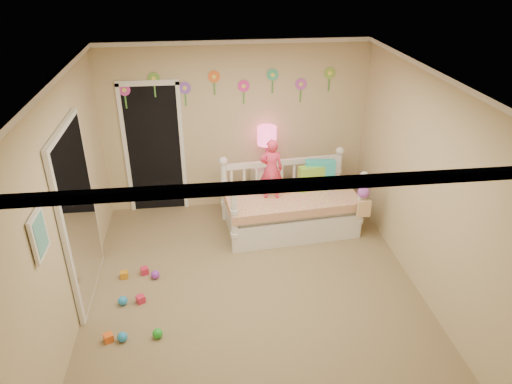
{
  "coord_description": "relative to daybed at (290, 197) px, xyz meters",
  "views": [
    {
      "loc": [
        -0.54,
        -4.52,
        3.75
      ],
      "look_at": [
        0.1,
        0.6,
        1.05
      ],
      "focal_mm": 33.06,
      "sensor_mm": 36.0,
      "label": 1
    }
  ],
  "objects": [
    {
      "name": "back_wall",
      "position": [
        -0.7,
        0.86,
        0.78
      ],
      "size": [
        4.0,
        0.01,
        2.6
      ],
      "primitive_type": "cube",
      "color": "tan",
      "rests_on": "floor"
    },
    {
      "name": "table_lamp",
      "position": [
        -0.25,
        0.68,
        0.62
      ],
      "size": [
        0.29,
        0.29,
        0.64
      ],
      "color": "#DC1D57",
      "rests_on": "nightstand"
    },
    {
      "name": "nightstand",
      "position": [
        -0.25,
        0.68,
        -0.16
      ],
      "size": [
        0.48,
        0.39,
        0.71
      ],
      "primitive_type": "cube",
      "rotation": [
        0.0,
        0.0,
        0.17
      ],
      "color": "white",
      "rests_on": "floor"
    },
    {
      "name": "flower_decals",
      "position": [
        -0.79,
        0.85,
        1.42
      ],
      "size": [
        3.4,
        0.02,
        0.5
      ],
      "primitive_type": null,
      "color": "#B2668C",
      "rests_on": "back_wall"
    },
    {
      "name": "hanging_bag",
      "position": [
        0.91,
        -0.5,
        0.11
      ],
      "size": [
        0.2,
        0.16,
        0.36
      ],
      "primitive_type": null,
      "color": "beige",
      "rests_on": "daybed"
    },
    {
      "name": "toy_scatter",
      "position": [
        -1.98,
        -1.51,
        -0.46
      ],
      "size": [
        0.9,
        1.36,
        0.11
      ],
      "primitive_type": null,
      "rotation": [
        0.0,
        0.0,
        0.08
      ],
      "color": "#996666",
      "rests_on": "floor"
    },
    {
      "name": "floor",
      "position": [
        -0.7,
        -1.39,
        -0.52
      ],
      "size": [
        4.0,
        4.5,
        0.01
      ],
      "primitive_type": "cube",
      "color": "#7F684C",
      "rests_on": "ground"
    },
    {
      "name": "crown_molding",
      "position": [
        -0.7,
        -1.39,
        2.05
      ],
      "size": [
        4.0,
        4.5,
        0.06
      ],
      "primitive_type": null,
      "color": "white",
      "rests_on": "ceiling"
    },
    {
      "name": "pillow_lime",
      "position": [
        0.32,
        0.1,
        0.24
      ],
      "size": [
        0.4,
        0.21,
        0.37
      ],
      "primitive_type": "cube",
      "rotation": [
        0.0,
        0.0,
        0.17
      ],
      "color": "#86CA3D",
      "rests_on": "daybed"
    },
    {
      "name": "left_wall",
      "position": [
        -2.7,
        -1.39,
        0.78
      ],
      "size": [
        0.01,
        4.5,
        2.6
      ],
      "primitive_type": "cube",
      "color": "tan",
      "rests_on": "floor"
    },
    {
      "name": "mirror_closet",
      "position": [
        -2.66,
        -1.09,
        0.53
      ],
      "size": [
        0.07,
        1.3,
        2.1
      ],
      "primitive_type": "cube",
      "color": "white",
      "rests_on": "left_wall"
    },
    {
      "name": "wall_picture",
      "position": [
        -2.67,
        -2.29,
        1.03
      ],
      "size": [
        0.05,
        0.34,
        0.42
      ],
      "primitive_type": "cube",
      "color": "white",
      "rests_on": "left_wall"
    },
    {
      "name": "closet_doorway",
      "position": [
        -1.95,
        0.84,
        0.52
      ],
      "size": [
        0.9,
        0.04,
        2.07
      ],
      "primitive_type": "cube",
      "color": "black",
      "rests_on": "back_wall"
    },
    {
      "name": "ceiling",
      "position": [
        -0.7,
        -1.39,
        2.08
      ],
      "size": [
        4.0,
        4.5,
        0.01
      ],
      "primitive_type": "cube",
      "color": "white",
      "rests_on": "floor"
    },
    {
      "name": "child",
      "position": [
        -0.3,
        -0.08,
        0.5
      ],
      "size": [
        0.34,
        0.24,
        0.88
      ],
      "primitive_type": "imported",
      "rotation": [
        0.0,
        0.0,
        3.05
      ],
      "color": "#F5375B",
      "rests_on": "daybed"
    },
    {
      "name": "right_wall",
      "position": [
        1.3,
        -1.39,
        0.78
      ],
      "size": [
        0.01,
        4.5,
        2.6
      ],
      "primitive_type": "cube",
      "color": "tan",
      "rests_on": "floor"
    },
    {
      "name": "pillow_turquoise",
      "position": [
        0.46,
        0.14,
        0.27
      ],
      "size": [
        0.44,
        0.21,
        0.43
      ],
      "primitive_type": "cube",
      "rotation": [
        0.0,
        0.0,
        -0.14
      ],
      "color": "teal",
      "rests_on": "daybed"
    },
    {
      "name": "daybed",
      "position": [
        0.0,
        0.0,
        0.0
      ],
      "size": [
        1.99,
        1.19,
        1.04
      ],
      "primitive_type": null,
      "rotation": [
        0.0,
        0.0,
        0.09
      ],
      "color": "white",
      "rests_on": "floor"
    }
  ]
}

